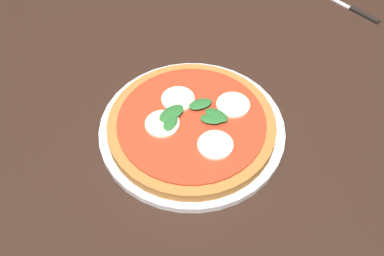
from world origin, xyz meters
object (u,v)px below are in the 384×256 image
(dining_table, at_px, (200,149))
(pizza, at_px, (192,125))
(serving_tray, at_px, (192,130))
(knife, at_px, (352,9))

(dining_table, xyz_separation_m, pizza, (0.03, -0.03, 0.12))
(serving_tray, height_order, pizza, pizza)
(dining_table, height_order, knife, knife)
(serving_tray, xyz_separation_m, pizza, (0.00, -0.00, 0.02))
(serving_tray, bearing_deg, pizza, -31.34)
(serving_tray, bearing_deg, knife, 107.52)
(serving_tray, bearing_deg, dining_table, 131.66)
(pizza, relative_size, knife, 1.62)
(serving_tray, distance_m, pizza, 0.02)
(dining_table, xyz_separation_m, serving_tray, (0.03, -0.03, 0.11))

